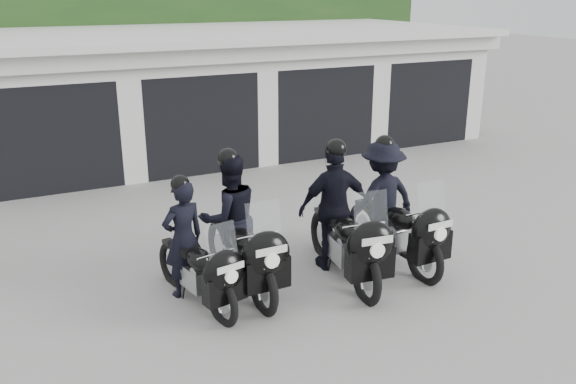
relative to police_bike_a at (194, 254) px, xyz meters
name	(u,v)px	position (x,y,z in m)	size (l,w,h in m)	color
ground	(324,269)	(2.01, 0.12, -0.69)	(80.00, 80.00, 0.00)	gray
garage_block	(170,94)	(2.01, 8.18, 0.73)	(16.40, 6.80, 2.96)	silver
background_vegetation	(137,28)	(2.39, 13.04, 2.08)	(20.00, 3.90, 5.80)	#1A3D16
police_bike_a	(194,254)	(0.00, 0.00, 0.00)	(0.85, 1.99, 1.75)	black
police_bike_b	(235,228)	(0.68, 0.25, 0.14)	(0.91, 2.28, 1.99)	black
police_bike_c	(340,217)	(2.16, -0.07, 0.17)	(1.17, 2.33, 2.03)	black
police_bike_d	(388,207)	(3.07, 0.04, 0.15)	(1.20, 2.26, 1.97)	black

